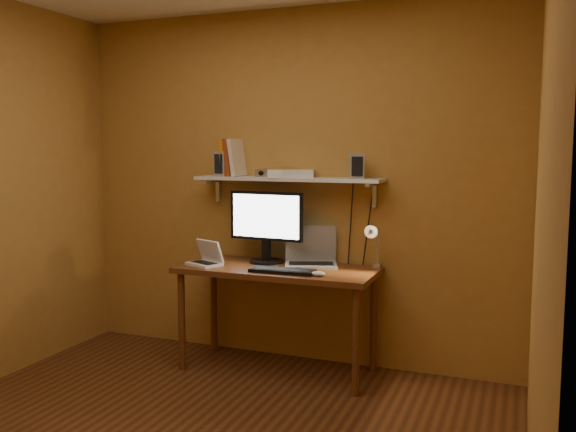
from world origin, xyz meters
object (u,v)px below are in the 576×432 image
at_px(wall_shelf, 287,179).
at_px(shelf_camera, 261,173).
at_px(laptop, 311,255).
at_px(keyboard, 282,271).
at_px(mouse, 318,274).
at_px(speaker_right, 357,166).
at_px(monitor, 266,223).
at_px(desk_lamp, 374,240).
at_px(router, 291,174).
at_px(speaker_left, 224,164).
at_px(desk, 277,279).
at_px(netbook, 207,258).

distance_m(wall_shelf, shelf_camera, 0.19).
relative_size(laptop, keyboard, 0.98).
height_order(mouse, speaker_right, speaker_right).
bearing_deg(monitor, desk_lamp, 4.04).
relative_size(desk_lamp, speaker_right, 2.19).
relative_size(wall_shelf, router, 4.31).
relative_size(speaker_right, shelf_camera, 1.66).
relative_size(wall_shelf, keyboard, 3.16).
height_order(keyboard, mouse, mouse).
bearing_deg(speaker_left, desk, -1.56).
distance_m(laptop, mouse, 0.39).
distance_m(laptop, speaker_right, 0.72).
bearing_deg(mouse, desk, 152.39).
xyz_separation_m(desk_lamp, speaker_left, (-1.17, 0.06, 0.51)).
height_order(shelf_camera, router, shelf_camera).
distance_m(netbook, desk_lamp, 1.20).
relative_size(netbook, desk_lamp, 0.77).
height_order(wall_shelf, speaker_right, speaker_right).
bearing_deg(desk, shelf_camera, 143.45).
distance_m(wall_shelf, laptop, 0.57).
bearing_deg(wall_shelf, mouse, -45.98).
bearing_deg(wall_shelf, netbook, -148.89).
xyz_separation_m(keyboard, speaker_right, (0.42, 0.35, 0.70)).
relative_size(netbook, speaker_right, 1.68).
distance_m(monitor, router, 0.40).
xyz_separation_m(speaker_left, speaker_right, (1.03, -0.00, -0.01)).
xyz_separation_m(mouse, shelf_camera, (-0.55, 0.32, 0.64)).
height_order(desk, netbook, netbook).
distance_m(speaker_left, speaker_right, 1.03).
bearing_deg(speaker_left, mouse, -4.39).
relative_size(keyboard, shelf_camera, 4.30).
height_order(monitor, shelf_camera, shelf_camera).
xyz_separation_m(desk, router, (0.03, 0.19, 0.74)).
distance_m(desk, router, 0.76).
bearing_deg(shelf_camera, keyboard, -46.22).
relative_size(desk, netbook, 4.86).
bearing_deg(router, desk, -98.96).
relative_size(desk, wall_shelf, 1.00).
xyz_separation_m(desk, netbook, (-0.50, -0.11, 0.14)).
bearing_deg(router, netbook, -150.55).
relative_size(keyboard, desk_lamp, 1.18).
height_order(keyboard, speaker_left, speaker_left).
xyz_separation_m(monitor, speaker_left, (-0.37, 0.06, 0.43)).
height_order(keyboard, shelf_camera, shelf_camera).
bearing_deg(router, desk_lamp, -5.93).
relative_size(keyboard, router, 1.36).
xyz_separation_m(monitor, desk_lamp, (0.80, -0.00, -0.08)).
relative_size(desk, speaker_right, 8.17).
relative_size(speaker_left, shelf_camera, 1.80).
height_order(wall_shelf, keyboard, wall_shelf).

